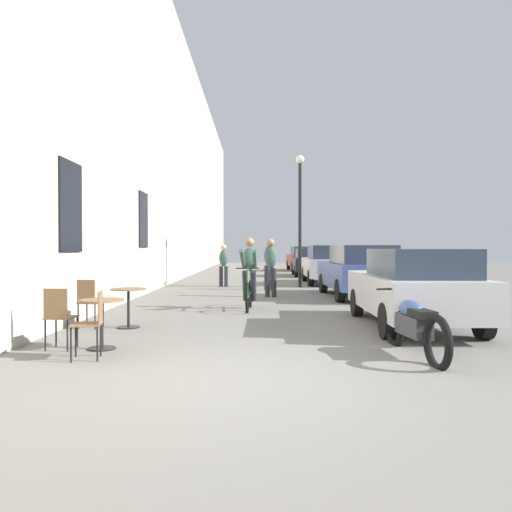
{
  "coord_description": "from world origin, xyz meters",
  "views": [
    {
      "loc": [
        0.29,
        -5.49,
        1.46
      ],
      "look_at": [
        0.25,
        11.42,
        1.19
      ],
      "focal_mm": 35.08,
      "sensor_mm": 36.0,
      "label": 1
    }
  ],
  "objects_px": {
    "cafe_table_near": "(103,313)",
    "street_lamp": "(301,204)",
    "cafe_chair_mid_toward_street": "(90,300)",
    "parked_car_fourth": "(311,262)",
    "cafe_chair_near_toward_street": "(94,320)",
    "cyclist_on_bicycle": "(251,275)",
    "parked_car_nearest": "(414,287)",
    "cafe_chair_near_toward_wall": "(60,314)",
    "pedestrian_far": "(225,263)",
    "pedestrian_mid": "(270,262)",
    "parked_car_third": "(329,264)",
    "pedestrian_near": "(272,264)",
    "cafe_table_mid": "(130,299)",
    "parked_car_fifth": "(305,258)",
    "parked_motorcycle": "(416,326)",
    "parked_car_second": "(360,270)"
  },
  "relations": [
    {
      "from": "parked_car_fifth",
      "to": "parked_car_fourth",
      "type": "bearing_deg",
      "value": -92.43
    },
    {
      "from": "cafe_chair_near_toward_wall",
      "to": "parked_car_third",
      "type": "relative_size",
      "value": 0.2
    },
    {
      "from": "cafe_chair_mid_toward_street",
      "to": "parked_car_second",
      "type": "xyz_separation_m",
      "value": [
        6.08,
        5.7,
        0.28
      ]
    },
    {
      "from": "pedestrian_far",
      "to": "street_lamp",
      "type": "bearing_deg",
      "value": -3.72
    },
    {
      "from": "street_lamp",
      "to": "parked_car_fourth",
      "type": "bearing_deg",
      "value": 81.11
    },
    {
      "from": "pedestrian_near",
      "to": "pedestrian_far",
      "type": "xyz_separation_m",
      "value": [
        -1.66,
        3.89,
        -0.08
      ]
    },
    {
      "from": "pedestrian_far",
      "to": "parked_car_third",
      "type": "bearing_deg",
      "value": 20.81
    },
    {
      "from": "parked_car_second",
      "to": "parked_car_fourth",
      "type": "height_order",
      "value": "parked_car_second"
    },
    {
      "from": "cafe_chair_mid_toward_street",
      "to": "cyclist_on_bicycle",
      "type": "relative_size",
      "value": 0.51
    },
    {
      "from": "street_lamp",
      "to": "parked_car_fourth",
      "type": "distance_m",
      "value": 7.85
    },
    {
      "from": "pedestrian_far",
      "to": "parked_car_second",
      "type": "distance_m",
      "value": 5.84
    },
    {
      "from": "cafe_chair_near_toward_wall",
      "to": "cyclist_on_bicycle",
      "type": "height_order",
      "value": "cyclist_on_bicycle"
    },
    {
      "from": "cafe_chair_near_toward_wall",
      "to": "parked_motorcycle",
      "type": "height_order",
      "value": "cafe_chair_near_toward_wall"
    },
    {
      "from": "pedestrian_near",
      "to": "street_lamp",
      "type": "xyz_separation_m",
      "value": [
        1.19,
        3.7,
        2.13
      ]
    },
    {
      "from": "pedestrian_far",
      "to": "parked_car_fourth",
      "type": "distance_m",
      "value": 8.25
    },
    {
      "from": "pedestrian_far",
      "to": "parked_car_fifth",
      "type": "distance_m",
      "value": 14.05
    },
    {
      "from": "cafe_chair_near_toward_street",
      "to": "cafe_chair_mid_toward_street",
      "type": "relative_size",
      "value": 1.0
    },
    {
      "from": "cafe_chair_mid_toward_street",
      "to": "parked_car_fourth",
      "type": "bearing_deg",
      "value": 70.99
    },
    {
      "from": "parked_car_fourth",
      "to": "parked_car_fifth",
      "type": "bearing_deg",
      "value": 87.57
    },
    {
      "from": "pedestrian_mid",
      "to": "parked_car_third",
      "type": "relative_size",
      "value": 0.39
    },
    {
      "from": "cafe_chair_near_toward_street",
      "to": "parked_car_nearest",
      "type": "xyz_separation_m",
      "value": [
        5.05,
        2.64,
        0.23
      ]
    },
    {
      "from": "cafe_chair_mid_toward_street",
      "to": "cafe_table_mid",
      "type": "bearing_deg",
      "value": 6.14
    },
    {
      "from": "cafe_table_mid",
      "to": "parked_car_fourth",
      "type": "relative_size",
      "value": 0.18
    },
    {
      "from": "cyclist_on_bicycle",
      "to": "street_lamp",
      "type": "relative_size",
      "value": 0.36
    },
    {
      "from": "cafe_table_near",
      "to": "cafe_table_mid",
      "type": "xyz_separation_m",
      "value": [
        -0.11,
        1.93,
        0.0
      ]
    },
    {
      "from": "cafe_table_near",
      "to": "pedestrian_near",
      "type": "distance_m",
      "value": 8.13
    },
    {
      "from": "cafe_table_near",
      "to": "parked_car_fourth",
      "type": "distance_m",
      "value": 19.42
    },
    {
      "from": "parked_car_fourth",
      "to": "parked_car_fifth",
      "type": "distance_m",
      "value": 6.17
    },
    {
      "from": "parked_car_nearest",
      "to": "cafe_table_near",
      "type": "bearing_deg",
      "value": -158.72
    },
    {
      "from": "cafe_chair_near_toward_wall",
      "to": "pedestrian_far",
      "type": "xyz_separation_m",
      "value": [
        1.6,
        11.62,
        0.38
      ]
    },
    {
      "from": "cafe_chair_near_toward_street",
      "to": "parked_car_fourth",
      "type": "distance_m",
      "value": 20.03
    },
    {
      "from": "parked_car_fifth",
      "to": "pedestrian_near",
      "type": "bearing_deg",
      "value": -98.61
    },
    {
      "from": "cyclist_on_bicycle",
      "to": "parked_motorcycle",
      "type": "relative_size",
      "value": 0.82
    },
    {
      "from": "cafe_table_mid",
      "to": "street_lamp",
      "type": "height_order",
      "value": "street_lamp"
    },
    {
      "from": "cafe_chair_near_toward_wall",
      "to": "street_lamp",
      "type": "xyz_separation_m",
      "value": [
        4.45,
        11.44,
        2.59
      ]
    },
    {
      "from": "parked_car_third",
      "to": "cafe_chair_near_toward_street",
      "type": "bearing_deg",
      "value": -110.27
    },
    {
      "from": "cafe_table_mid",
      "to": "parked_car_third",
      "type": "xyz_separation_m",
      "value": [
        5.27,
        11.2,
        0.29
      ]
    },
    {
      "from": "pedestrian_mid",
      "to": "cyclist_on_bicycle",
      "type": "bearing_deg",
      "value": -96.51
    },
    {
      "from": "parked_car_second",
      "to": "pedestrian_far",
      "type": "bearing_deg",
      "value": 136.88
    },
    {
      "from": "parked_car_nearest",
      "to": "parked_car_second",
      "type": "bearing_deg",
      "value": 88.43
    },
    {
      "from": "pedestrian_mid",
      "to": "street_lamp",
      "type": "height_order",
      "value": "street_lamp"
    },
    {
      "from": "street_lamp",
      "to": "pedestrian_near",
      "type": "bearing_deg",
      "value": -107.88
    },
    {
      "from": "cafe_chair_near_toward_street",
      "to": "cyclist_on_bicycle",
      "type": "relative_size",
      "value": 0.51
    },
    {
      "from": "cafe_chair_mid_toward_street",
      "to": "parked_car_fourth",
      "type": "xyz_separation_m",
      "value": [
        5.83,
        16.91,
        0.22
      ]
    },
    {
      "from": "pedestrian_mid",
      "to": "parked_car_nearest",
      "type": "distance_m",
      "value": 8.47
    },
    {
      "from": "street_lamp",
      "to": "parked_motorcycle",
      "type": "xyz_separation_m",
      "value": [
        0.52,
        -11.77,
        -2.7
      ]
    },
    {
      "from": "cafe_table_near",
      "to": "street_lamp",
      "type": "distance_m",
      "value": 12.28
    },
    {
      "from": "cafe_chair_mid_toward_street",
      "to": "parked_car_nearest",
      "type": "distance_m",
      "value": 5.93
    },
    {
      "from": "cafe_table_near",
      "to": "cafe_chair_mid_toward_street",
      "type": "distance_m",
      "value": 2.02
    },
    {
      "from": "cafe_chair_near_toward_street",
      "to": "cafe_chair_mid_toward_street",
      "type": "height_order",
      "value": "same"
    }
  ]
}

